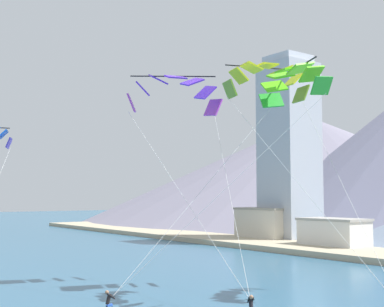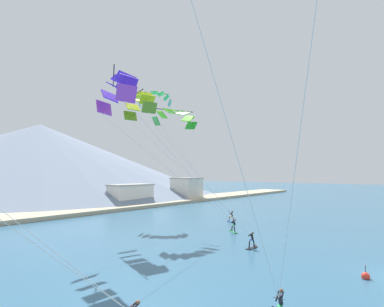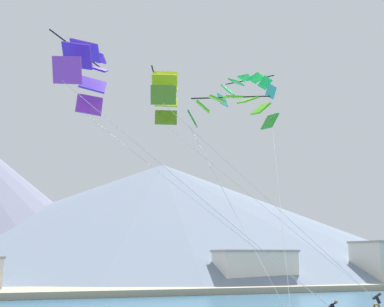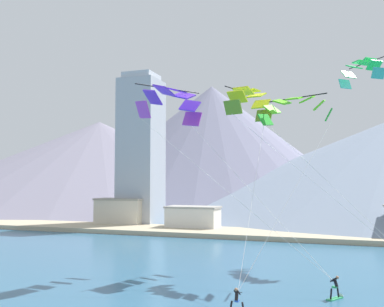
{
  "view_description": "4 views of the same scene",
  "coord_description": "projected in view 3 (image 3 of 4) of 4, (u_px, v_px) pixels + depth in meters",
  "views": [
    {
      "loc": [
        28.36,
        -2.11,
        6.95
      ],
      "look_at": [
        3.98,
        15.9,
        9.33
      ],
      "focal_mm": 50.0,
      "sensor_mm": 36.0,
      "label": 1
    },
    {
      "loc": [
        -25.36,
        -1.92,
        7.25
      ],
      "look_at": [
        -1.65,
        17.56,
        9.29
      ],
      "focal_mm": 28.0,
      "sensor_mm": 36.0,
      "label": 2
    },
    {
      "loc": [
        -11.48,
        -9.88,
        4.24
      ],
      "look_at": [
        -1.62,
        18.64,
        9.96
      ],
      "focal_mm": 50.0,
      "sensor_mm": 36.0,
      "label": 3
    },
    {
      "loc": [
        7.2,
        -14.0,
        8.2
      ],
      "look_at": [
        -3.41,
        16.7,
        10.29
      ],
      "focal_mm": 40.0,
      "sensor_mm": 36.0,
      "label": 4
    }
  ],
  "objects": [
    {
      "name": "parafoil_kite_near_trail",
      "position": [
        166.0,
        93.0,
        39.52
      ],
      "size": [
        15.8,
        7.96,
        15.74
      ],
      "color": "olive"
    },
    {
      "name": "parafoil_kite_near_lead",
      "position": [
        232.0,
        108.0,
        38.83
      ],
      "size": [
        6.63,
        14.02,
        14.51
      ],
      "color": "green"
    },
    {
      "name": "shore_building_quay_east",
      "position": [
        255.0,
        269.0,
        66.16
      ],
      "size": [
        10.02,
        5.01,
        4.82
      ],
      "color": "silver",
      "rests_on": "ground"
    },
    {
      "name": "parafoil_kite_far_right",
      "position": [
        87.0,
        71.0,
        33.49
      ],
      "size": [
        16.42,
        8.4,
        15.62
      ],
      "color": "#AF40C6"
    },
    {
      "name": "parafoil_kite_distant_high_outer",
      "position": [
        246.0,
        86.0,
        51.56
      ],
      "size": [
        4.64,
        5.43,
        2.5
      ],
      "color": "#35B7A4"
    },
    {
      "name": "shore_building_harbour_front",
      "position": [
        384.0,
        264.0,
        72.34
      ],
      "size": [
        6.62,
        6.94,
        6.06
      ],
      "color": "silver",
      "rests_on": "ground"
    },
    {
      "name": "shoreline_strip",
      "position": [
        113.0,
        291.0,
        58.27
      ],
      "size": [
        180.0,
        10.0,
        0.7
      ],
      "primitive_type": "cube",
      "color": "tan",
      "rests_on": "ground"
    },
    {
      "name": "mountain_peak_central_summit",
      "position": [
        162.0,
        218.0,
        119.74
      ],
      "size": [
        123.0,
        123.0,
        24.46
      ],
      "color": "gray",
      "rests_on": "ground"
    }
  ]
}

